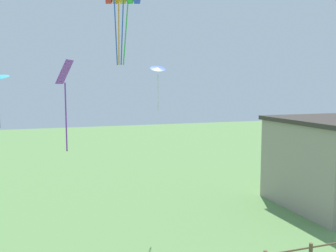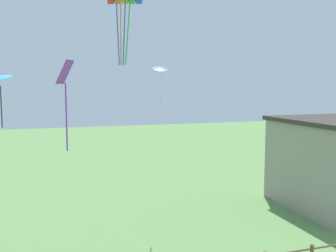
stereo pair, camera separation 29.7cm
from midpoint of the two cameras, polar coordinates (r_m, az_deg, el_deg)
kite_cyan_delta at (r=16.90m, az=-23.78°, el=6.65°), size 1.29×1.29×2.26m
kite_blue_delta at (r=18.36m, az=-0.75°, el=8.39°), size 0.82×0.78×2.26m
kite_purple_streamer at (r=13.58m, az=-14.75°, el=5.79°), size 0.68×0.79×3.20m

